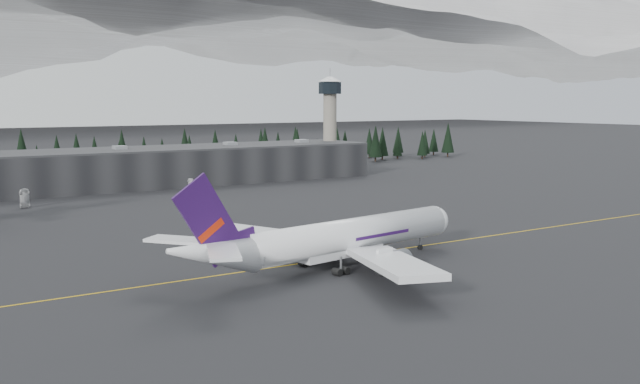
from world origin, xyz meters
TOP-DOWN VIEW (x-y plane):
  - ground at (0.00, 0.00)m, footprint 1400.00×1400.00m
  - taxiline at (0.00, -2.00)m, footprint 400.00×0.40m
  - terminal at (0.00, 125.00)m, footprint 160.00×30.00m
  - control_tower at (75.00, 128.00)m, footprint 10.00×10.00m
  - treeline at (0.00, 162.00)m, footprint 360.00×20.00m
  - jet_main at (-16.49, -8.16)m, footprint 61.16×56.09m
  - gse_vehicle_a at (-45.88, 93.40)m, footprint 2.61×5.35m
  - gse_vehicle_b at (4.04, 99.36)m, footprint 4.77×3.80m

SIDE VIEW (x-z plane):
  - ground at x=0.00m, z-range 0.00..0.00m
  - taxiline at x=0.00m, z-range 0.00..0.02m
  - gse_vehicle_a at x=-45.88m, z-range 0.00..1.46m
  - gse_vehicle_b at x=4.04m, z-range 0.00..1.52m
  - jet_main at x=-16.49m, z-range -3.94..14.12m
  - terminal at x=0.00m, z-range 0.00..12.60m
  - treeline at x=0.00m, z-range 0.00..15.00m
  - control_tower at x=75.00m, z-range 4.56..42.26m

